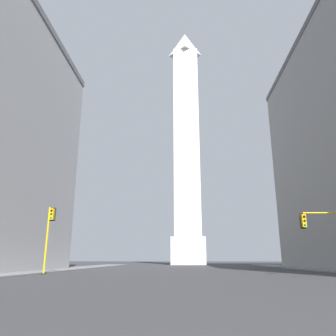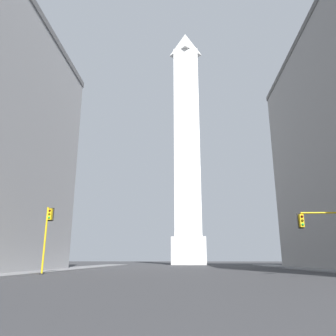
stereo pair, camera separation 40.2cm
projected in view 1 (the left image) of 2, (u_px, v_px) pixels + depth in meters
The scene contains 3 objects.
sidewalk_left at pixel (16, 273), 31.45m from camera, with size 5.00×99.81×0.15m, color slate.
obelisk at pixel (186, 143), 90.48m from camera, with size 8.57×8.57×67.64m.
traffic_light_mid_left at pixel (49, 229), 31.98m from camera, with size 0.79×0.52×6.39m.
Camera 1 is at (-0.96, -2.32, 1.42)m, focal length 35.00 mm.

